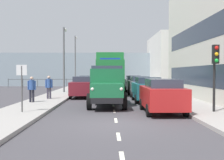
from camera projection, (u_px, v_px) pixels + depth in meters
ground_plane at (113, 100)px, 19.93m from camera, size 80.00×80.00×0.00m
sidewalk_left at (176, 99)px, 20.00m from camera, size 2.64×36.76×0.15m
sidewalk_right at (49, 100)px, 19.86m from camera, size 2.64×36.76×0.15m
road_centreline_markings at (113, 102)px, 19.10m from camera, size 0.12×32.00×0.01m
building_far_block at (176, 62)px, 38.36m from camera, size 6.46×11.40×7.15m
sea_horizon at (110, 70)px, 41.24m from camera, size 80.00×0.80×5.00m
seawall_railing at (110, 81)px, 37.68m from camera, size 28.08×0.08×1.20m
truck_vintage_green at (107, 87)px, 16.20m from camera, size 2.17×5.64×2.43m
lorry_cargo_green at (110, 72)px, 26.52m from camera, size 2.58×8.20×3.87m
car_red_kerbside_near at (162, 95)px, 13.69m from camera, size 1.90×3.93×1.72m
car_teal_kerbside_1 at (147, 89)px, 18.90m from camera, size 1.91×3.90×1.72m
car_grey_kerbside_2 at (139, 86)px, 23.65m from camera, size 1.77×4.46×1.72m
car_silver_kerbside_3 at (133, 83)px, 29.46m from camera, size 1.78×3.91×1.72m
car_maroon_oppositeside_0 at (83, 86)px, 22.44m from camera, size 1.86×4.58×1.72m
car_navy_oppositeside_1 at (88, 84)px, 28.14m from camera, size 1.98×4.29×1.72m
pedestrian_near_railing at (32, 87)px, 17.40m from camera, size 0.53×0.34×1.63m
pedestrian_in_dark_coat at (49, 85)px, 19.71m from camera, size 0.53×0.34×1.65m
traffic_light_near at (215, 63)px, 13.05m from camera, size 0.28×0.41×3.20m
lamp_post_promenade at (64, 53)px, 26.60m from camera, size 0.32×1.14×6.28m
lamp_post_far at (75, 57)px, 37.27m from camera, size 0.32×1.14×6.88m
street_sign at (22, 80)px, 13.02m from camera, size 0.50×0.07×2.25m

